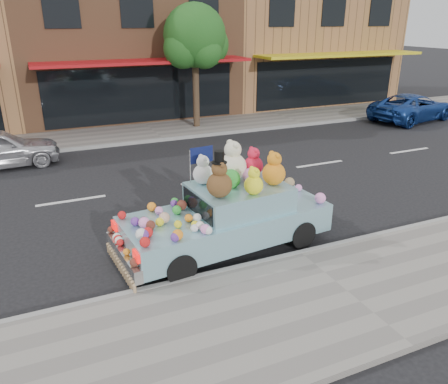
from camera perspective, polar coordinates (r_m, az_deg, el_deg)
ground at (r=13.22m, az=-1.92°, el=1.52°), size 120.00×120.00×0.00m
near_sidewalk at (r=8.15m, az=15.78°, el=-12.67°), size 60.00×3.00×0.12m
far_sidewalk at (r=19.15m, az=-9.24°, el=7.81°), size 60.00×3.00×0.12m
near_kerb at (r=9.15m, az=9.92°, el=-8.02°), size 60.00×0.12×0.13m
far_kerb at (r=17.74m, az=-7.98°, el=6.80°), size 60.00×0.12×0.13m
storefront_mid at (r=23.97m, az=-13.36°, el=18.94°), size 10.00×9.80×7.30m
storefront_right at (r=27.68m, az=8.65°, el=19.54°), size 10.00×9.80×7.30m
street_tree at (r=19.28m, az=-3.81°, el=19.06°), size 3.00×2.70×5.22m
car_blue at (r=22.99m, az=23.35°, el=10.11°), size 4.90×2.99×1.27m
art_car at (r=9.10m, az=0.50°, el=-2.67°), size 4.63×2.15×2.27m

